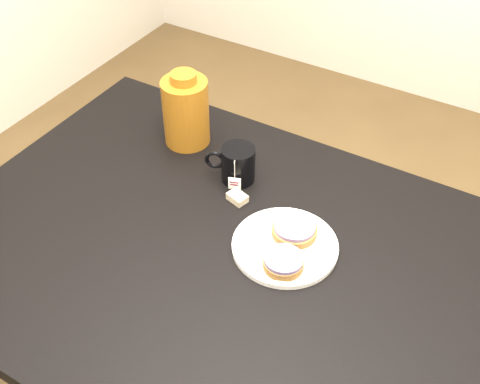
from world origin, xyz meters
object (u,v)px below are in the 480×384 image
at_px(table, 253,288).
at_px(bagel_back, 295,229).
at_px(bagel_front, 283,262).
at_px(plate, 285,245).
at_px(mug, 237,164).
at_px(bagel_package, 186,111).
at_px(teabag_pouch, 237,198).

bearing_deg(table, bagel_back, 69.84).
bearing_deg(bagel_front, table, -167.12).
distance_m(plate, bagel_back, 0.04).
relative_size(bagel_front, mug, 0.79).
bearing_deg(mug, bagel_front, -61.67).
bearing_deg(table, bagel_front, 12.88).
bearing_deg(bagel_package, table, -38.37).
xyz_separation_m(plate, bagel_package, (-0.40, 0.21, 0.08)).
distance_m(bagel_back, teabag_pouch, 0.17).
bearing_deg(bagel_package, mug, -19.30).
bearing_deg(plate, mug, 144.75).
distance_m(table, mug, 0.30).
height_order(bagel_back, mug, mug).
height_order(table, teabag_pouch, teabag_pouch).
height_order(bagel_back, bagel_front, same).
relative_size(bagel_back, teabag_pouch, 3.03).
xyz_separation_m(plate, teabag_pouch, (-0.17, 0.08, 0.00)).
bearing_deg(table, plate, 62.09).
bearing_deg(bagel_back, mug, 152.74).
bearing_deg(plate, bagel_back, 86.42).
bearing_deg(mug, teabag_pouch, -79.45).
relative_size(bagel_front, teabag_pouch, 2.31).
xyz_separation_m(bagel_back, teabag_pouch, (-0.17, 0.04, -0.02)).
bearing_deg(bagel_front, teabag_pouch, 144.62).
bearing_deg(mug, table, -72.68).
distance_m(mug, bagel_package, 0.21).
bearing_deg(plate, teabag_pouch, 154.74).
xyz_separation_m(bagel_front, teabag_pouch, (-0.19, 0.14, -0.02)).
relative_size(plate, mug, 1.75).
relative_size(table, bagel_front, 13.49).
xyz_separation_m(table, bagel_front, (0.06, 0.01, 0.11)).
xyz_separation_m(teabag_pouch, bagel_package, (-0.23, 0.13, 0.08)).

